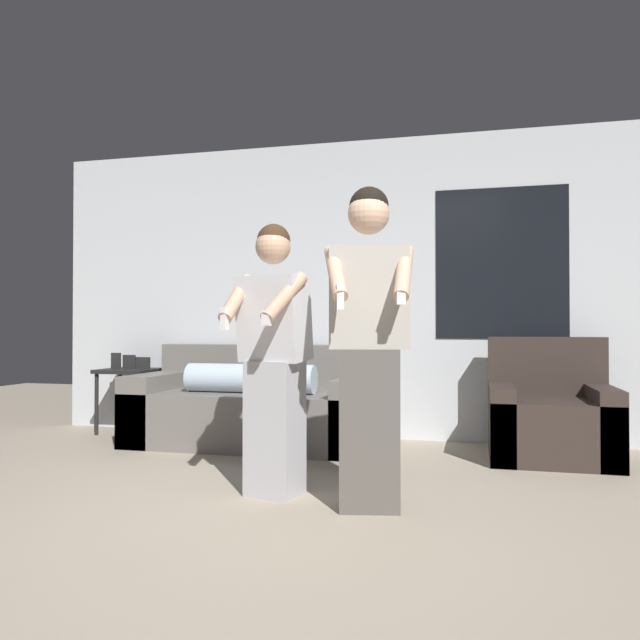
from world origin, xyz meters
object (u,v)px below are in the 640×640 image
object	(u,v)px
side_table	(129,378)
person_right	(369,343)
couch	(257,408)
armchair	(550,418)
person_left	(274,357)

from	to	relation	value
side_table	person_right	size ratio (longest dim) A/B	0.43
couch	side_table	bearing A→B (deg)	170.08
armchair	side_table	bearing A→B (deg)	175.71
person_right	side_table	bearing A→B (deg)	143.76
person_right	person_left	bearing A→B (deg)	167.02
side_table	armchair	bearing A→B (deg)	-4.29
person_left	person_right	distance (m)	0.62
couch	armchair	xyz separation A→B (m)	(2.37, -0.04, 0.00)
armchair	couch	bearing A→B (deg)	179.02
couch	person_left	xyz separation A→B (m)	(0.67, -1.55, 0.51)
side_table	person_right	world-z (taller)	person_right
side_table	person_left	bearing A→B (deg)	-41.32
person_left	person_right	size ratio (longest dim) A/B	0.91
side_table	couch	bearing A→B (deg)	-9.92
person_right	couch	bearing A→B (deg)	126.69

